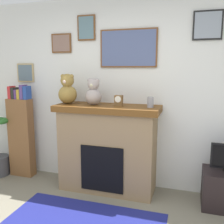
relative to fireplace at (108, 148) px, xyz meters
The scene contains 7 objects.
back_wall 0.80m from the fireplace, 59.10° to the left, with size 5.20×0.15×2.60m.
fireplace is the anchor object (origin of this frame).
bookshelf 1.42m from the fireplace, behind, with size 0.37×0.16×1.41m.
candle_jar 0.86m from the fireplace, ahead, with size 0.08×0.08×0.13m, color gray.
mantel_clock 0.67m from the fireplace, ahead, with size 0.10×0.08×0.14m.
teddy_bear_grey 0.95m from the fireplace, behind, with size 0.25×0.25×0.41m.
teddy_bear_tan 0.76m from the fireplace, behind, with size 0.22×0.22×0.35m.
Camera 1 is at (0.85, -1.43, 1.66)m, focal length 40.53 mm.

